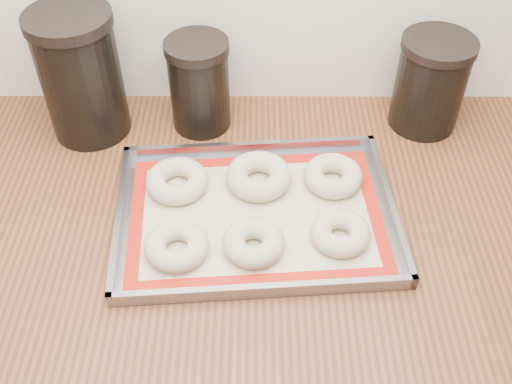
{
  "coord_description": "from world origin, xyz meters",
  "views": [
    {
      "loc": [
        -0.01,
        0.99,
        1.64
      ],
      "look_at": [
        -0.01,
        1.66,
        0.96
      ],
      "focal_mm": 42.0,
      "sensor_mm": 36.0,
      "label": 1
    }
  ],
  "objects_px": {
    "bagel_back_left": "(177,181)",
    "bagel_back_right": "(333,176)",
    "bagel_front_left": "(177,246)",
    "canister_right": "(430,83)",
    "baking_tray": "(256,214)",
    "bagel_front_right": "(340,233)",
    "canister_left": "(81,75)",
    "canister_mid": "(199,84)",
    "bagel_back_mid": "(259,176)",
    "bagel_front_mid": "(254,242)"
  },
  "relations": [
    {
      "from": "bagel_back_left",
      "to": "bagel_back_right",
      "type": "height_order",
      "value": "same"
    },
    {
      "from": "bagel_back_right",
      "to": "bagel_back_mid",
      "type": "bearing_deg",
      "value": -178.99
    },
    {
      "from": "bagel_back_right",
      "to": "canister_mid",
      "type": "xyz_separation_m",
      "value": [
        -0.24,
        0.17,
        0.07
      ]
    },
    {
      "from": "bagel_front_right",
      "to": "canister_right",
      "type": "xyz_separation_m",
      "value": [
        0.19,
        0.31,
        0.07
      ]
    },
    {
      "from": "bagel_front_left",
      "to": "bagel_back_right",
      "type": "xyz_separation_m",
      "value": [
        0.26,
        0.16,
        0.0
      ]
    },
    {
      "from": "bagel_front_left",
      "to": "canister_mid",
      "type": "height_order",
      "value": "canister_mid"
    },
    {
      "from": "bagel_back_mid",
      "to": "canister_right",
      "type": "distance_m",
      "value": 0.37
    },
    {
      "from": "bagel_back_mid",
      "to": "bagel_back_right",
      "type": "xyz_separation_m",
      "value": [
        0.13,
        0.0,
        -0.0
      ]
    },
    {
      "from": "canister_mid",
      "to": "canister_right",
      "type": "xyz_separation_m",
      "value": [
        0.43,
        0.0,
        0.0
      ]
    },
    {
      "from": "canister_left",
      "to": "canister_right",
      "type": "xyz_separation_m",
      "value": [
        0.64,
        0.02,
        -0.03
      ]
    },
    {
      "from": "bagel_front_mid",
      "to": "canister_mid",
      "type": "xyz_separation_m",
      "value": [
        -0.1,
        0.33,
        0.07
      ]
    },
    {
      "from": "bagel_front_right",
      "to": "canister_left",
      "type": "xyz_separation_m",
      "value": [
        -0.45,
        0.29,
        0.1
      ]
    },
    {
      "from": "bagel_front_mid",
      "to": "bagel_back_mid",
      "type": "xyz_separation_m",
      "value": [
        0.01,
        0.15,
        0.0
      ]
    },
    {
      "from": "canister_right",
      "to": "bagel_back_left",
      "type": "bearing_deg",
      "value": -157.61
    },
    {
      "from": "bagel_back_right",
      "to": "baking_tray",
      "type": "bearing_deg",
      "value": -150.1
    },
    {
      "from": "baking_tray",
      "to": "canister_left",
      "type": "xyz_separation_m",
      "value": [
        -0.32,
        0.24,
        0.12
      ]
    },
    {
      "from": "bagel_back_mid",
      "to": "canister_left",
      "type": "distance_m",
      "value": 0.37
    },
    {
      "from": "bagel_front_left",
      "to": "canister_right",
      "type": "relative_size",
      "value": 0.55
    },
    {
      "from": "bagel_back_right",
      "to": "canister_right",
      "type": "xyz_separation_m",
      "value": [
        0.19,
        0.18,
        0.07
      ]
    },
    {
      "from": "bagel_front_left",
      "to": "bagel_front_right",
      "type": "bearing_deg",
      "value": 5.94
    },
    {
      "from": "bagel_front_mid",
      "to": "bagel_back_mid",
      "type": "bearing_deg",
      "value": 86.91
    },
    {
      "from": "bagel_front_left",
      "to": "canister_mid",
      "type": "xyz_separation_m",
      "value": [
        0.02,
        0.33,
        0.07
      ]
    },
    {
      "from": "bagel_front_right",
      "to": "canister_right",
      "type": "bearing_deg",
      "value": 58.25
    },
    {
      "from": "baking_tray",
      "to": "bagel_front_right",
      "type": "distance_m",
      "value": 0.15
    },
    {
      "from": "baking_tray",
      "to": "canister_right",
      "type": "height_order",
      "value": "canister_right"
    },
    {
      "from": "bagel_back_right",
      "to": "canister_left",
      "type": "height_order",
      "value": "canister_left"
    },
    {
      "from": "canister_mid",
      "to": "bagel_front_mid",
      "type": "bearing_deg",
      "value": -72.47
    },
    {
      "from": "bagel_back_mid",
      "to": "bagel_back_right",
      "type": "bearing_deg",
      "value": 1.01
    },
    {
      "from": "bagel_front_left",
      "to": "bagel_back_left",
      "type": "height_order",
      "value": "same"
    },
    {
      "from": "baking_tray",
      "to": "bagel_back_left",
      "type": "xyz_separation_m",
      "value": [
        -0.14,
        0.06,
        0.01
      ]
    },
    {
      "from": "bagel_front_left",
      "to": "bagel_back_left",
      "type": "xyz_separation_m",
      "value": [
        -0.01,
        0.14,
        0.0
      ]
    },
    {
      "from": "bagel_back_left",
      "to": "canister_mid",
      "type": "distance_m",
      "value": 0.2
    },
    {
      "from": "bagel_front_mid",
      "to": "canister_left",
      "type": "relative_size",
      "value": 0.4
    },
    {
      "from": "bagel_front_mid",
      "to": "bagel_back_right",
      "type": "height_order",
      "value": "same"
    },
    {
      "from": "bagel_back_mid",
      "to": "canister_right",
      "type": "relative_size",
      "value": 0.62
    },
    {
      "from": "bagel_back_mid",
      "to": "canister_right",
      "type": "height_order",
      "value": "canister_right"
    },
    {
      "from": "bagel_front_right",
      "to": "bagel_back_left",
      "type": "distance_m",
      "value": 0.3
    },
    {
      "from": "bagel_back_mid",
      "to": "canister_mid",
      "type": "xyz_separation_m",
      "value": [
        -0.11,
        0.18,
        0.07
      ]
    },
    {
      "from": "bagel_front_mid",
      "to": "bagel_back_mid",
      "type": "height_order",
      "value": "bagel_back_mid"
    },
    {
      "from": "canister_left",
      "to": "canister_right",
      "type": "height_order",
      "value": "canister_left"
    },
    {
      "from": "bagel_back_left",
      "to": "canister_left",
      "type": "distance_m",
      "value": 0.27
    },
    {
      "from": "baking_tray",
      "to": "bagel_front_left",
      "type": "distance_m",
      "value": 0.15
    },
    {
      "from": "canister_left",
      "to": "canister_mid",
      "type": "relative_size",
      "value": 1.35
    },
    {
      "from": "bagel_back_mid",
      "to": "canister_right",
      "type": "bearing_deg",
      "value": 29.28
    },
    {
      "from": "bagel_back_left",
      "to": "bagel_back_mid",
      "type": "xyz_separation_m",
      "value": [
        0.14,
        0.01,
        0.0
      ]
    },
    {
      "from": "bagel_front_right",
      "to": "bagel_back_mid",
      "type": "height_order",
      "value": "bagel_back_mid"
    },
    {
      "from": "baking_tray",
      "to": "canister_mid",
      "type": "distance_m",
      "value": 0.29
    },
    {
      "from": "bagel_front_right",
      "to": "bagel_front_mid",
      "type": "bearing_deg",
      "value": -171.54
    },
    {
      "from": "bagel_front_left",
      "to": "bagel_back_left",
      "type": "distance_m",
      "value": 0.15
    },
    {
      "from": "baking_tray",
      "to": "bagel_front_right",
      "type": "xyz_separation_m",
      "value": [
        0.13,
        -0.05,
        0.01
      ]
    }
  ]
}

